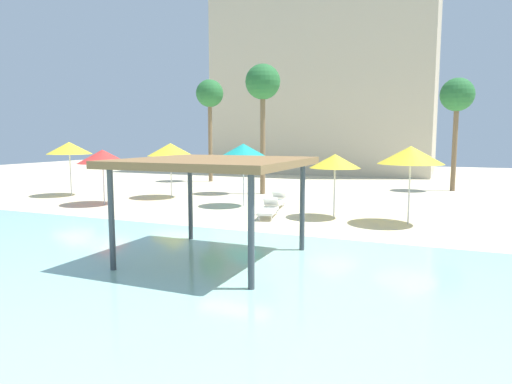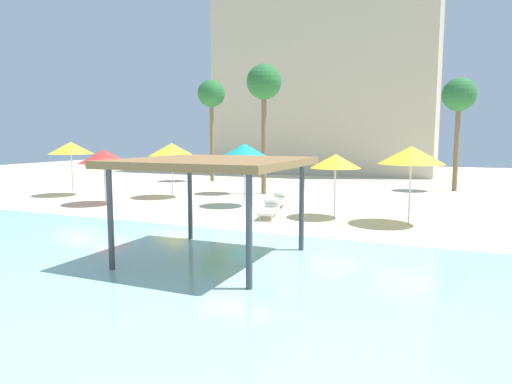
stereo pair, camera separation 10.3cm
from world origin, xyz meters
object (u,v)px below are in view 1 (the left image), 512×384
(palm_tree_1, at_px, (263,85))
(shade_pavilion, at_px, (214,165))
(palm_tree_0, at_px, (457,97))
(beach_umbrella_yellow_4, at_px, (170,150))
(lounge_chair_1, at_px, (277,200))
(beach_umbrella_teal_2, at_px, (243,150))
(beach_umbrella_red_5, at_px, (103,157))
(beach_umbrella_yellow_0, at_px, (69,148))
(lounge_chair_0, at_px, (269,209))
(beach_umbrella_yellow_3, at_px, (335,161))
(beach_umbrella_yellow_1, at_px, (411,155))
(palm_tree_2, at_px, (210,96))

(palm_tree_1, bearing_deg, shade_pavilion, -73.15)
(shade_pavilion, xyz_separation_m, palm_tree_0, (5.74, 18.86, 2.94))
(beach_umbrella_yellow_4, distance_m, lounge_chair_1, 6.73)
(beach_umbrella_teal_2, xyz_separation_m, beach_umbrella_red_5, (-6.25, -2.02, -0.33))
(palm_tree_0, xyz_separation_m, palm_tree_1, (-9.75, -5.62, 0.52))
(beach_umbrella_yellow_0, xyz_separation_m, beach_umbrella_teal_2, (10.15, 0.12, 0.02))
(lounge_chair_0, height_order, lounge_chair_1, same)
(beach_umbrella_teal_2, relative_size, lounge_chair_0, 1.44)
(beach_umbrella_yellow_3, xyz_separation_m, palm_tree_0, (4.37, 11.48, 3.17))
(shade_pavilion, height_order, palm_tree_1, palm_tree_1)
(beach_umbrella_yellow_3, height_order, palm_tree_0, palm_tree_0)
(beach_umbrella_teal_2, distance_m, beach_umbrella_yellow_3, 4.70)
(beach_umbrella_yellow_1, bearing_deg, lounge_chair_0, -173.66)
(beach_umbrella_yellow_3, height_order, beach_umbrella_yellow_4, beach_umbrella_yellow_4)
(shade_pavilion, distance_m, beach_umbrella_teal_2, 9.25)
(lounge_chair_0, relative_size, palm_tree_0, 0.30)
(beach_umbrella_yellow_4, xyz_separation_m, palm_tree_0, (13.57, 8.88, 2.89))
(shade_pavilion, bearing_deg, beach_umbrella_yellow_3, 79.50)
(shade_pavilion, distance_m, beach_umbrella_yellow_0, 15.81)
(palm_tree_0, height_order, palm_tree_1, palm_tree_1)
(palm_tree_0, xyz_separation_m, palm_tree_2, (-15.82, -0.41, 0.57))
(shade_pavilion, bearing_deg, lounge_chair_1, 100.02)
(beach_umbrella_teal_2, xyz_separation_m, palm_tree_2, (-6.95, 9.74, 3.38))
(palm_tree_0, bearing_deg, lounge_chair_1, -126.06)
(shade_pavilion, height_order, palm_tree_0, palm_tree_0)
(lounge_chair_0, relative_size, palm_tree_2, 0.28)
(beach_umbrella_yellow_3, bearing_deg, beach_umbrella_red_5, -176.31)
(shade_pavilion, bearing_deg, beach_umbrella_yellow_1, 59.55)
(palm_tree_1, bearing_deg, palm_tree_2, 139.40)
(shade_pavilion, height_order, beach_umbrella_red_5, shade_pavilion)
(beach_umbrella_teal_2, bearing_deg, beach_umbrella_yellow_4, 164.82)
(lounge_chair_0, height_order, palm_tree_2, palm_tree_2)
(beach_umbrella_yellow_1, distance_m, palm_tree_0, 12.22)
(palm_tree_1, bearing_deg, lounge_chair_1, -60.91)
(lounge_chair_0, bearing_deg, palm_tree_2, -155.35)
(beach_umbrella_teal_2, bearing_deg, lounge_chair_0, -46.40)
(beach_umbrella_teal_2, relative_size, lounge_chair_1, 1.45)
(beach_umbrella_red_5, relative_size, palm_tree_0, 0.39)
(lounge_chair_1, height_order, palm_tree_1, palm_tree_1)
(lounge_chair_0, distance_m, lounge_chair_1, 2.38)
(beach_umbrella_yellow_4, distance_m, palm_tree_0, 16.47)
(beach_umbrella_yellow_3, relative_size, lounge_chair_0, 1.26)
(beach_umbrella_yellow_0, xyz_separation_m, lounge_chair_0, (12.24, -2.08, -2.22))
(shade_pavilion, bearing_deg, beach_umbrella_yellow_0, 147.11)
(lounge_chair_0, height_order, palm_tree_1, palm_tree_1)
(palm_tree_0, height_order, palm_tree_2, palm_tree_2)
(beach_umbrella_red_5, xyz_separation_m, palm_tree_0, (15.12, 12.17, 3.14))
(beach_umbrella_yellow_3, xyz_separation_m, lounge_chair_0, (-2.41, -0.87, -1.88))
(palm_tree_1, height_order, palm_tree_2, palm_tree_2)
(beach_umbrella_yellow_4, height_order, palm_tree_2, palm_tree_2)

